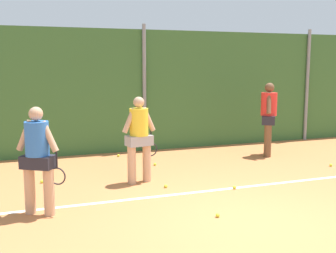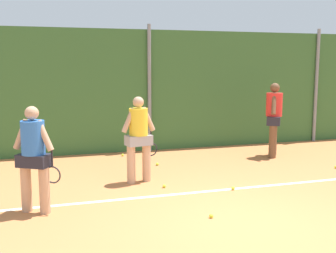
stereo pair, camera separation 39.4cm
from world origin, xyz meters
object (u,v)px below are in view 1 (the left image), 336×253
at_px(tennis_ball_5, 218,215).
at_px(tennis_ball_6, 166,186).
at_px(tennis_ball_8, 40,161).
at_px(player_midcourt, 139,135).
at_px(player_backcourt_far, 269,115).
at_px(tennis_ball_4, 155,164).
at_px(tennis_ball_0, 42,182).
at_px(tennis_ball_2, 234,187).
at_px(tennis_ball_3, 331,165).
at_px(player_foreground_near, 38,155).
at_px(tennis_ball_7, 118,155).

distance_m(tennis_ball_5, tennis_ball_6, 1.78).
bearing_deg(tennis_ball_8, player_midcourt, -54.27).
height_order(player_backcourt_far, tennis_ball_4, player_backcourt_far).
relative_size(player_midcourt, tennis_ball_0, 26.29).
bearing_deg(tennis_ball_8, tennis_ball_2, -46.51).
xyz_separation_m(tennis_ball_2, tennis_ball_3, (3.00, 0.84, 0.00)).
distance_m(player_foreground_near, tennis_ball_2, 3.69).
distance_m(tennis_ball_2, tennis_ball_8, 4.92).
bearing_deg(tennis_ball_6, tennis_ball_7, 94.43).
bearing_deg(tennis_ball_5, tennis_ball_0, 130.49).
distance_m(player_midcourt, tennis_ball_5, 2.56).
distance_m(tennis_ball_0, tennis_ball_7, 2.76).
xyz_separation_m(tennis_ball_2, tennis_ball_5, (-0.97, -1.24, 0.00)).
distance_m(player_midcourt, tennis_ball_8, 3.23).
distance_m(player_midcourt, player_backcourt_far, 4.08).
bearing_deg(tennis_ball_3, tennis_ball_2, -164.33).
bearing_deg(tennis_ball_8, tennis_ball_3, -23.15).
xyz_separation_m(tennis_ball_0, tennis_ball_3, (6.45, -0.82, 0.00)).
bearing_deg(player_backcourt_far, tennis_ball_6, 151.75).
xyz_separation_m(player_midcourt, tennis_ball_4, (0.73, 1.25, -0.94)).
relative_size(tennis_ball_0, tennis_ball_3, 1.00).
height_order(player_foreground_near, tennis_ball_5, player_foreground_near).
relative_size(player_midcourt, tennis_ball_5, 26.29).
height_order(tennis_ball_0, tennis_ball_8, same).
height_order(player_midcourt, tennis_ball_8, player_midcourt).
bearing_deg(tennis_ball_7, tennis_ball_8, 179.55).
xyz_separation_m(player_foreground_near, tennis_ball_0, (0.12, 1.83, -0.93)).
bearing_deg(tennis_ball_2, tennis_ball_6, 156.62).
xyz_separation_m(player_backcourt_far, tennis_ball_7, (-3.72, 1.15, -1.03)).
relative_size(tennis_ball_6, tennis_ball_8, 1.00).
xyz_separation_m(tennis_ball_2, tennis_ball_6, (-1.21, 0.52, 0.00)).
bearing_deg(tennis_ball_7, tennis_ball_4, -64.65).
relative_size(tennis_ball_0, tennis_ball_5, 1.00).
height_order(tennis_ball_6, tennis_ball_8, same).
bearing_deg(tennis_ball_4, tennis_ball_2, -69.70).
xyz_separation_m(player_foreground_near, tennis_ball_4, (2.71, 2.48, -0.93)).
xyz_separation_m(player_midcourt, tennis_ball_0, (-1.87, 0.60, -0.94)).
bearing_deg(tennis_ball_3, player_midcourt, 177.26).
relative_size(player_backcourt_far, tennis_ball_2, 28.77).
relative_size(tennis_ball_6, tennis_ball_7, 1.00).
relative_size(player_backcourt_far, tennis_ball_0, 28.77).
relative_size(tennis_ball_0, tennis_ball_4, 1.00).
distance_m(tennis_ball_0, tennis_ball_3, 6.50).
bearing_deg(tennis_ball_7, tennis_ball_3, -31.44).
xyz_separation_m(player_midcourt, tennis_ball_2, (1.58, -1.06, -0.94)).
bearing_deg(tennis_ball_5, tennis_ball_7, 95.64).
xyz_separation_m(tennis_ball_4, tennis_ball_8, (-2.53, 1.26, 0.00)).
bearing_deg(tennis_ball_4, player_foreground_near, -137.55).
distance_m(tennis_ball_3, tennis_ball_6, 4.22).
distance_m(player_foreground_near, tennis_ball_6, 2.63).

